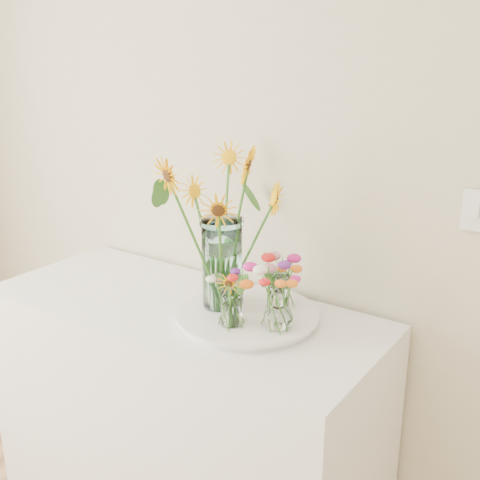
{
  "coord_description": "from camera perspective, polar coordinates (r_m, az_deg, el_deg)",
  "views": [
    {
      "loc": [
        0.94,
        0.5,
        1.75
      ],
      "look_at": [
        -0.05,
        1.95,
        1.18
      ],
      "focal_mm": 45.0,
      "sensor_mm": 36.0,
      "label": 1
    }
  ],
  "objects": [
    {
      "name": "wildflower_posy_c",
      "position": [
        1.95,
        3.76,
        -3.63
      ],
      "size": [
        0.2,
        0.2,
        0.21
      ],
      "primitive_type": null,
      "color": "orange",
      "rests_on": "tray"
    },
    {
      "name": "wildflower_posy_b",
      "position": [
        1.8,
        3.7,
        -5.31
      ],
      "size": [
        0.22,
        0.22,
        0.22
      ],
      "primitive_type": null,
      "color": "orange",
      "rests_on": "tray"
    },
    {
      "name": "mason_jar",
      "position": [
        1.94,
        -1.72,
        -2.2
      ],
      "size": [
        0.16,
        0.16,
        0.3
      ],
      "primitive_type": "cylinder",
      "rotation": [
        0.0,
        0.0,
        0.31
      ],
      "color": "#BEF3F7",
      "rests_on": "tray"
    },
    {
      "name": "sunflower_bouquet",
      "position": [
        1.9,
        -1.76,
        1.38
      ],
      "size": [
        0.77,
        0.77,
        0.56
      ],
      "primitive_type": null,
      "rotation": [
        0.0,
        0.0,
        0.31
      ],
      "color": "#FFB305",
      "rests_on": "tray"
    },
    {
      "name": "small_vase_b",
      "position": [
        1.82,
        3.67,
        -6.62
      ],
      "size": [
        0.1,
        0.1,
        0.13
      ],
      "primitive_type": null,
      "rotation": [
        0.0,
        0.0,
        0.13
      ],
      "color": "white",
      "rests_on": "tray"
    },
    {
      "name": "counter",
      "position": [
        2.29,
        -5.3,
        -16.58
      ],
      "size": [
        1.4,
        0.6,
        0.9
      ],
      "primitive_type": "cube",
      "color": "white",
      "rests_on": "ground_plane"
    },
    {
      "name": "small_vase_c",
      "position": [
        1.97,
        3.73,
        -4.84
      ],
      "size": [
        0.08,
        0.08,
        0.12
      ],
      "primitive_type": "cylinder",
      "rotation": [
        0.0,
        0.0,
        0.2
      ],
      "color": "white",
      "rests_on": "tray"
    },
    {
      "name": "small_vase_a",
      "position": [
        1.84,
        -0.78,
        -6.49
      ],
      "size": [
        0.08,
        0.08,
        0.12
      ],
      "primitive_type": "cylinder",
      "rotation": [
        0.0,
        0.0,
        -0.22
      ],
      "color": "white",
      "rests_on": "tray"
    },
    {
      "name": "wildflower_posy_a",
      "position": [
        1.82,
        -0.79,
        -5.21
      ],
      "size": [
        0.21,
        0.21,
        0.21
      ],
      "primitive_type": null,
      "color": "orange",
      "rests_on": "tray"
    },
    {
      "name": "tray",
      "position": [
        1.95,
        0.68,
        -7.3
      ],
      "size": [
        0.44,
        0.44,
        0.02
      ],
      "primitive_type": "cylinder",
      "color": "white",
      "rests_on": "counter"
    }
  ]
}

